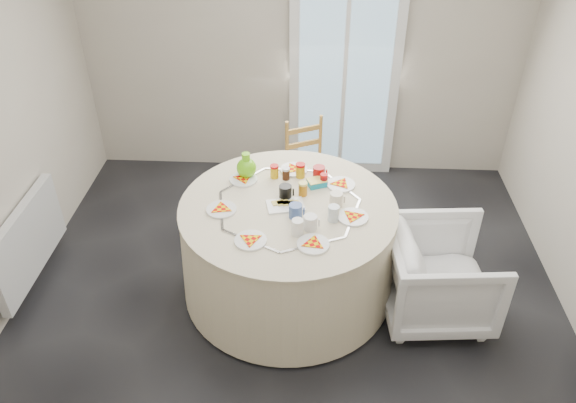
{
  "coord_description": "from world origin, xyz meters",
  "views": [
    {
      "loc": [
        0.14,
        -2.89,
        3.01
      ],
      "look_at": [
        -0.02,
        0.22,
        0.8
      ],
      "focal_mm": 35.0,
      "sensor_mm": 36.0,
      "label": 1
    }
  ],
  "objects_px": {
    "green_pitcher": "(246,164)",
    "table": "(288,249)",
    "radiator": "(28,241)",
    "wooden_chair": "(310,162)",
    "armchair": "(440,270)"
  },
  "relations": [
    {
      "from": "radiator",
      "to": "green_pitcher",
      "type": "xyz_separation_m",
      "value": [
        1.59,
        0.37,
        0.49
      ]
    },
    {
      "from": "table",
      "to": "green_pitcher",
      "type": "height_order",
      "value": "green_pitcher"
    },
    {
      "from": "table",
      "to": "armchair",
      "type": "distance_m",
      "value": 1.08
    },
    {
      "from": "radiator",
      "to": "armchair",
      "type": "xyz_separation_m",
      "value": [
        2.98,
        -0.16,
        0.01
      ]
    },
    {
      "from": "armchair",
      "to": "wooden_chair",
      "type": "bearing_deg",
      "value": 31.79
    },
    {
      "from": "green_pitcher",
      "to": "armchair",
      "type": "bearing_deg",
      "value": -22.56
    },
    {
      "from": "radiator",
      "to": "wooden_chair",
      "type": "xyz_separation_m",
      "value": [
        2.05,
        1.08,
        0.09
      ]
    },
    {
      "from": "armchair",
      "to": "table",
      "type": "bearing_deg",
      "value": 75.55
    },
    {
      "from": "wooden_chair",
      "to": "green_pitcher",
      "type": "distance_m",
      "value": 0.94
    },
    {
      "from": "table",
      "to": "green_pitcher",
      "type": "relative_size",
      "value": 8.16
    },
    {
      "from": "wooden_chair",
      "to": "armchair",
      "type": "xyz_separation_m",
      "value": [
        0.92,
        -1.24,
        -0.08
      ]
    },
    {
      "from": "wooden_chair",
      "to": "green_pitcher",
      "type": "relative_size",
      "value": 4.38
    },
    {
      "from": "wooden_chair",
      "to": "armchair",
      "type": "distance_m",
      "value": 1.55
    },
    {
      "from": "table",
      "to": "green_pitcher",
      "type": "distance_m",
      "value": 0.69
    },
    {
      "from": "green_pitcher",
      "to": "table",
      "type": "bearing_deg",
      "value": -49.01
    }
  ]
}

